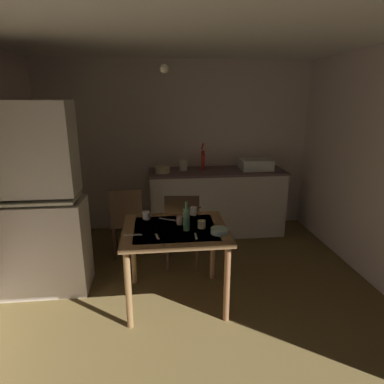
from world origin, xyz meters
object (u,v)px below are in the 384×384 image
Objects in this scene: chair_by_counter at (127,220)px; serving_bowl_wide at (219,231)px; dining_table at (175,238)px; sink_basin at (256,164)px; chair_far_side at (182,229)px; hand_pump at (203,158)px; mixing_bowl_counter at (162,170)px; glass_bottle at (186,219)px; hutch_cabinet at (38,208)px; teacup_mint at (202,224)px.

chair_by_counter is 1.55m from serving_bowl_wide.
dining_table is 6.31× the size of serving_bowl_wide.
dining_table is at bearing -127.60° from sink_basin.
chair_by_counter is at bearing -161.42° from sink_basin.
chair_far_side is (0.12, 0.65, -0.17)m from dining_table.
sink_basin is at bearing -3.41° from hand_pump.
sink_basin is 2.10m from dining_table.
mixing_bowl_counter is 1.66m from glass_bottle.
hand_pump is 1.40× the size of glass_bottle.
hand_pump is at bearing 36.00° from hutch_cabinet.
dining_table is at bearing -62.45° from chair_by_counter.
glass_bottle is at bearing -15.93° from hutch_cabinet.
chair_far_side is (1.45, 0.30, -0.41)m from hutch_cabinet.
mixing_bowl_counter is 1.65m from teacup_mint.
hand_pump is at bearing 86.30° from serving_bowl_wide.
sink_basin is at bearing 2.14° from mixing_bowl_counter.
glass_bottle reaches higher than chair_by_counter.
teacup_mint is 0.27× the size of glass_bottle.
serving_bowl_wide is at bearing -52.33° from chair_by_counter.
sink_basin is 1.61m from chair_far_side.
hand_pump is 1.81m from glass_bottle.
teacup_mint is at bearing 133.86° from serving_bowl_wide.
chair_far_side is 0.76m from chair_by_counter.
dining_table is 1.18m from chair_by_counter.
sink_basin is 2.02m from serving_bowl_wide.
dining_table is at bearing -100.17° from chair_far_side.
hutch_cabinet is 1.13m from chair_by_counter.
glass_bottle is at bearing -59.60° from chair_by_counter.
teacup_mint is (-0.14, 0.15, 0.01)m from serving_bowl_wide.
chair_by_counter is at bearing 117.55° from dining_table.
sink_basin is 1.98m from chair_by_counter.
hutch_cabinet is 6.93× the size of glass_bottle.
sink_basin is (2.60, 1.29, 0.12)m from hutch_cabinet.
chair_by_counter is at bearing 120.40° from glass_bottle.
hutch_cabinet reaches higher than chair_by_counter.
teacup_mint is at bearing -53.27° from chair_by_counter.
glass_bottle is (-0.29, 0.11, 0.09)m from serving_bowl_wide.
serving_bowl_wide is (-0.88, -1.81, -0.23)m from sink_basin.
sink_basin is 1.96m from teacup_mint.
hand_pump reaches higher than sink_basin.
sink_basin is 1.13× the size of hand_pump.
sink_basin is 5.90× the size of teacup_mint.
chair_by_counter reaches higher than serving_bowl_wide.
chair_far_side is at bearing -30.42° from chair_by_counter.
mixing_bowl_counter is at bearing 44.56° from hutch_cabinet.
hutch_cabinet is 12.40× the size of serving_bowl_wide.
glass_bottle reaches higher than serving_bowl_wide.
hand_pump is 1.82m from dining_table.
chair_by_counter is (-0.54, 1.04, -0.18)m from dining_table.
mixing_bowl_counter is (-1.34, -0.05, -0.04)m from sink_basin.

